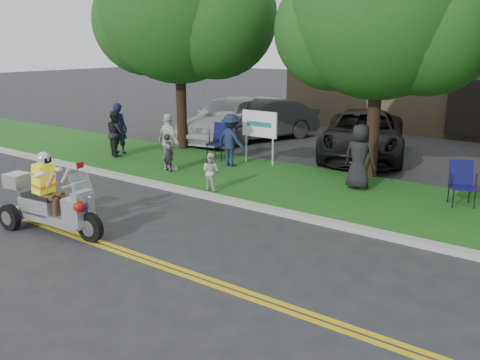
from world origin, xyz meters
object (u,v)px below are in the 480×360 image
Objects in this scene: lawn_chair_a at (220,139)px; lawn_chair_b at (462,180)px; spectator_adult_right at (169,142)px; parked_car_far_left at (229,118)px; parked_car_mid at (363,135)px; spectator_adult_left at (119,128)px; trike_scooter at (49,204)px; parked_car_left at (259,120)px; spectator_adult_mid at (116,133)px.

lawn_chair_b is at bearing -11.58° from lawn_chair_a.
spectator_adult_right reaches higher than parked_car_far_left.
lawn_chair_b is 0.18× the size of parked_car_mid.
spectator_adult_left is at bearing -164.80° from parked_car_mid.
parked_car_mid is (2.33, 10.43, 0.20)m from trike_scooter.
spectator_adult_mid is at bearing -87.57° from parked_car_left.
parked_car_mid is at bearing 71.02° from trike_scooter.
parked_car_mid is at bearing -109.91° from spectator_adult_right.
parked_car_far_left is at bearing 101.13° from trike_scooter.
parked_car_left is (-1.15, 3.99, 0.05)m from lawn_chair_a.
spectator_adult_right is at bearing 163.82° from lawn_chair_b.
spectator_adult_mid and parked_car_left have the same top height.
spectator_adult_mid is at bearing -158.22° from lawn_chair_a.
trike_scooter is 2.50× the size of lawn_chair_b.
parked_car_mid is at bearing 12.69° from parked_car_left.
lawn_chair_a is 4.15m from parked_car_left.
spectator_adult_mid is at bearing 121.72° from trike_scooter.
parked_car_far_left is at bearing -116.32° from parked_car_left.
lawn_chair_a is 1.13× the size of lawn_chair_b.
lawn_chair_a is 3.76m from parked_car_far_left.
lawn_chair_b is 0.61× the size of spectator_adult_right.
spectator_adult_left is (-3.26, -1.41, 0.21)m from lawn_chair_a.
lawn_chair_a is 0.76× the size of spectator_adult_mid.
spectator_adult_right is (-0.21, -2.15, 0.19)m from lawn_chair_a.
lawn_chair_a reaches higher than lawn_chair_b.
lawn_chair_b is 9.82m from parked_car_left.
spectator_adult_mid is at bearing 158.43° from lawn_chair_b.
lawn_chair_a is 0.24× the size of parked_car_left.
parked_car_left is (-2.34, 11.10, 0.22)m from trike_scooter.
spectator_adult_right is 6.21m from parked_car_left.
lawn_chair_b is 7.96m from spectator_adult_right.
parked_car_left is (-8.72, 4.52, 0.13)m from lawn_chair_b.
parked_car_mid is at bearing -113.78° from spectator_adult_mid.
spectator_adult_right is (3.04, -0.74, -0.02)m from spectator_adult_left.
lawn_chair_a is at bearing -121.92° from spectator_adult_mid.
lawn_chair_a is at bearing 93.08° from trike_scooter.
lawn_chair_a is 3.50m from spectator_adult_mid.
spectator_adult_left is (-4.45, 5.70, 0.38)m from trike_scooter.
trike_scooter is 10.76m from parked_car_far_left.
spectator_adult_mid is (0.21, -0.31, -0.10)m from spectator_adult_left.
spectator_adult_left is at bearing -164.26° from lawn_chair_a.
trike_scooter is 2.22× the size of lawn_chair_a.
spectator_adult_right is 5.61m from parked_car_far_left.
spectator_adult_mid is 0.90× the size of spectator_adult_right.
parked_car_mid is at bearing -155.55° from spectator_adult_left.
parked_car_far_left is (-3.24, 10.26, 0.31)m from trike_scooter.
lawn_chair_a is at bearing -62.36° from parked_car_far_left.
parked_car_far_left is at bearing 162.06° from parked_car_mid.
lawn_chair_a is at bearing -53.10° from parked_car_left.
lawn_chair_a is at bearing -81.31° from spectator_adult_right.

